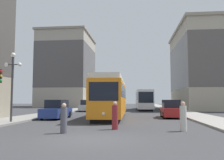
# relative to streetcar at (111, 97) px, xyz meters

# --- Properties ---
(ground_plane) EXTENTS (200.00, 200.00, 0.00)m
(ground_plane) POSITION_rel_streetcar_xyz_m (0.44, -13.25, -2.10)
(ground_plane) COLOR #38383A
(sidewalk_left) EXTENTS (3.39, 120.00, 0.15)m
(sidewalk_left) POSITION_rel_streetcar_xyz_m (-8.16, 26.75, -2.03)
(sidewalk_left) COLOR gray
(sidewalk_left) RESTS_ON ground
(sidewalk_right) EXTENTS (3.39, 120.00, 0.15)m
(sidewalk_right) POSITION_rel_streetcar_xyz_m (9.04, 26.75, -2.03)
(sidewalk_right) COLOR gray
(sidewalk_right) RESTS_ON ground
(streetcar) EXTENTS (2.85, 13.71, 3.89)m
(streetcar) POSITION_rel_streetcar_xyz_m (0.00, 0.00, 0.00)
(streetcar) COLOR black
(streetcar) RESTS_ON ground
(transit_bus) EXTENTS (2.85, 12.07, 3.45)m
(transit_bus) POSITION_rel_streetcar_xyz_m (3.92, 18.93, -0.15)
(transit_bus) COLOR black
(transit_bus) RESTS_ON ground
(parked_car_left_near) EXTENTS (1.90, 4.85, 1.82)m
(parked_car_left_near) POSITION_rel_streetcar_xyz_m (-5.17, -1.53, -1.26)
(parked_car_left_near) COLOR black
(parked_car_left_near) RESTS_ON ground
(parked_car_left_mid) EXTENTS (1.95, 4.30, 1.82)m
(parked_car_left_mid) POSITION_rel_streetcar_xyz_m (-5.17, 13.02, -1.26)
(parked_car_left_mid) COLOR black
(parked_car_left_mid) RESTS_ON ground
(parked_car_right_far) EXTENTS (1.97, 4.62, 1.82)m
(parked_car_right_far) POSITION_rel_streetcar_xyz_m (6.04, 0.66, -1.26)
(parked_car_right_far) COLOR black
(parked_car_right_far) RESTS_ON ground
(pedestrian_crossing_near) EXTENTS (0.38, 0.38, 1.72)m
(pedestrian_crossing_near) POSITION_rel_streetcar_xyz_m (1.21, -9.50, -1.30)
(pedestrian_crossing_near) COLOR maroon
(pedestrian_crossing_near) RESTS_ON ground
(pedestrian_crossing_far) EXTENTS (0.37, 0.37, 1.63)m
(pedestrian_crossing_far) POSITION_rel_streetcar_xyz_m (-1.43, -11.45, -1.34)
(pedestrian_crossing_far) COLOR #4C4C56
(pedestrian_crossing_far) RESTS_ON ground
(pedestrian_on_sidewalk) EXTENTS (0.38, 0.38, 1.72)m
(pedestrian_on_sidewalk) POSITION_rel_streetcar_xyz_m (5.23, -9.94, -1.30)
(pedestrian_on_sidewalk) COLOR beige
(pedestrian_on_sidewalk) RESTS_ON ground
(lamp_post_left_near) EXTENTS (1.41, 0.36, 5.36)m
(lamp_post_left_near) POSITION_rel_streetcar_xyz_m (-7.07, -6.61, 1.58)
(lamp_post_left_near) COLOR #333338
(lamp_post_left_near) RESTS_ON sidewalk_left
(building_left_corner) EXTENTS (12.96, 17.23, 19.57)m
(building_left_corner) POSITION_rel_streetcar_xyz_m (-16.04, 39.41, 7.96)
(building_left_corner) COLOR #A89E8E
(building_left_corner) RESTS_ON ground
(building_right_corner) EXTENTS (15.59, 19.71, 15.67)m
(building_right_corner) POSITION_rel_streetcar_xyz_m (18.23, 23.46, 5.93)
(building_right_corner) COLOR #B2A893
(building_right_corner) RESTS_ON ground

